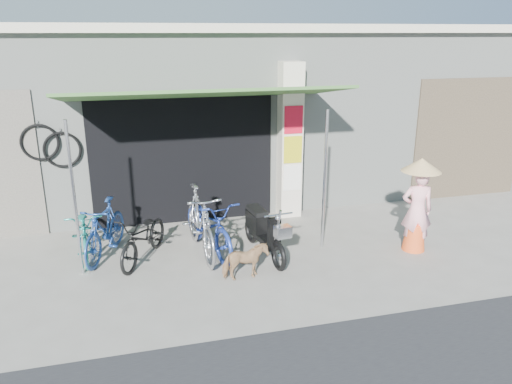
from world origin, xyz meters
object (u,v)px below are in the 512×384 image
object	(u,v)px
bike_teal	(85,232)
bike_blue	(105,230)
moped	(263,231)
nun	(417,205)
bike_silver	(200,222)
bike_black	(144,237)
bike_navy	(209,225)
street_dog	(245,262)

from	to	relation	value
bike_teal	bike_blue	bearing A→B (deg)	-25.19
moped	nun	xyz separation A→B (m)	(2.51, -0.45, 0.38)
bike_teal	bike_silver	distance (m)	1.88
bike_blue	bike_black	world-z (taller)	bike_blue
bike_black	bike_navy	xyz separation A→B (m)	(1.06, 0.07, 0.08)
bike_blue	moped	distance (m)	2.56
bike_blue	bike_silver	size ratio (longest dim) A/B	0.83
street_dog	nun	bearing A→B (deg)	-89.62
bike_silver	bike_navy	distance (m)	0.18
bike_teal	bike_blue	size ratio (longest dim) A/B	1.02
bike_black	moped	bearing A→B (deg)	19.44
bike_teal	bike_black	bearing A→B (deg)	-29.99
bike_teal	bike_silver	world-z (taller)	bike_silver
street_dog	bike_navy	bearing A→B (deg)	11.77
moped	bike_blue	bearing A→B (deg)	159.59
bike_silver	bike_black	bearing A→B (deg)	176.89
bike_blue	moped	bearing A→B (deg)	8.31
nun	bike_black	bearing A→B (deg)	6.28
bike_teal	street_dog	xyz separation A→B (m)	(2.33, -1.46, -0.13)
nun	street_dog	bearing A→B (deg)	21.57
bike_blue	nun	size ratio (longest dim) A/B	0.98
bike_teal	bike_black	xyz separation A→B (m)	(0.92, -0.42, -0.01)
bike_black	street_dog	xyz separation A→B (m)	(1.41, -1.04, -0.12)
bike_black	bike_silver	world-z (taller)	bike_silver
bike_blue	street_dog	xyz separation A→B (m)	(2.01, -1.34, -0.19)
bike_black	nun	world-z (taller)	nun
bike_blue	street_dog	distance (m)	2.42
bike_black	street_dog	size ratio (longest dim) A/B	2.29
bike_black	bike_navy	distance (m)	1.07
bike_silver	street_dog	world-z (taller)	bike_silver
nun	bike_teal	bearing A→B (deg)	3.50
moped	bike_black	bearing A→B (deg)	164.41
bike_blue	moped	size ratio (longest dim) A/B	0.96
bike_silver	nun	distance (m)	3.59
bike_navy	nun	size ratio (longest dim) A/B	1.15
bike_teal	bike_black	size ratio (longest dim) A/B	1.04
bike_blue	nun	distance (m)	5.12
bike_black	moped	world-z (taller)	moped
bike_navy	street_dog	size ratio (longest dim) A/B	2.74
bike_teal	moped	xyz separation A→B (m)	(2.82, -0.70, 0.00)
bike_navy	bike_black	bearing A→B (deg)	170.31
street_dog	moped	xyz separation A→B (m)	(0.49, 0.76, 0.14)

